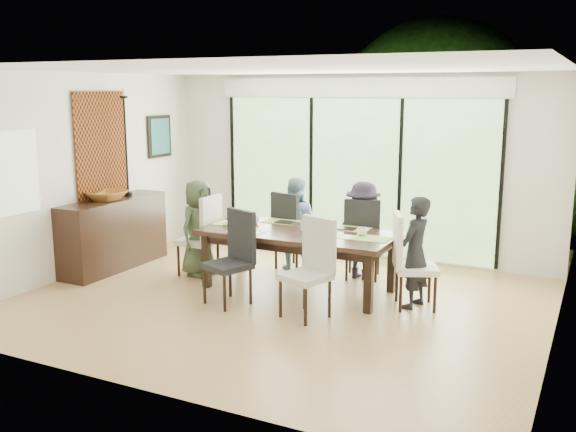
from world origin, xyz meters
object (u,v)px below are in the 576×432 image
at_px(person_far_right, 363,230).
at_px(cup_a, 255,220).
at_px(person_far_left, 295,223).
at_px(cup_c, 362,232).
at_px(chair_left_end, 198,235).
at_px(person_right_end, 415,252).
at_px(chair_far_right, 363,237).
at_px(table_top, 298,233).
at_px(sideboard, 114,234).
at_px(chair_near_left, 227,258).
at_px(laptop, 235,225).
at_px(person_left_end, 199,228).
at_px(vase, 304,226).
at_px(cup_b, 306,230).
at_px(bowl, 107,196).
at_px(chair_right_end, 416,261).
at_px(chair_far_left, 295,230).
at_px(chair_near_right, 305,269).

distance_m(person_far_right, cup_a, 1.43).
relative_size(person_far_left, cup_a, 10.40).
relative_size(person_far_left, cup_c, 10.40).
xyz_separation_m(chair_left_end, person_right_end, (2.98, 0.00, 0.10)).
height_order(chair_far_right, cup_c, chair_far_right).
xyz_separation_m(table_top, chair_left_end, (-1.50, 0.00, -0.17)).
height_order(chair_far_right, cup_a, chair_far_right).
relative_size(person_far_right, sideboard, 0.74).
height_order(chair_near_left, laptop, chair_near_left).
distance_m(person_far_right, cup_c, 0.79).
bearing_deg(cup_a, sideboard, -168.97).
bearing_deg(table_top, person_left_end, 180.00).
height_order(vase, cup_b, vase).
distance_m(cup_a, bowl, 2.12).
relative_size(chair_right_end, chair_far_right, 1.00).
xyz_separation_m(laptop, cup_a, (0.15, 0.25, 0.04)).
bearing_deg(person_right_end, cup_a, -82.85).
bearing_deg(vase, person_right_end, -2.00).
bearing_deg(bowl, person_far_left, 27.18).
height_order(person_right_end, sideboard, person_right_end).
relative_size(sideboard, bowl, 3.36).
distance_m(chair_right_end, person_far_left, 2.12).
height_order(person_left_end, cup_b, person_left_end).
bearing_deg(person_right_end, vase, -80.91).
relative_size(cup_c, bowl, 0.24).
bearing_deg(cup_a, person_far_right, 28.55).
bearing_deg(chair_far_left, person_right_end, 171.12).
relative_size(person_right_end, cup_a, 10.40).
relative_size(person_left_end, cup_b, 12.90).
xyz_separation_m(chair_left_end, person_left_end, (0.02, 0.00, 0.10)).
xyz_separation_m(chair_near_right, bowl, (-3.24, 0.52, 0.49)).
bearing_deg(person_far_right, cup_b, 74.29).
xyz_separation_m(chair_left_end, chair_far_left, (1.05, 0.85, 0.00)).
bearing_deg(chair_left_end, sideboard, -78.84).
height_order(chair_near_left, person_far_left, person_far_left).
height_order(person_left_end, laptop, person_left_end).
height_order(table_top, cup_c, cup_c).
distance_m(chair_far_left, person_left_end, 1.34).
bearing_deg(laptop, chair_far_right, 10.44).
bearing_deg(sideboard, table_top, 5.17).
xyz_separation_m(chair_left_end, cup_a, (0.80, 0.15, 0.25)).
height_order(chair_left_end, person_far_right, person_far_right).
xyz_separation_m(person_right_end, cup_b, (-1.33, -0.10, 0.15)).
relative_size(person_left_end, laptop, 3.91).
bearing_deg(cup_b, table_top, 146.31).
bearing_deg(chair_far_right, person_far_right, 75.86).
height_order(chair_near_left, cup_a, chair_near_left).
xyz_separation_m(table_top, cup_b, (0.15, -0.10, 0.08)).
bearing_deg(cup_c, vase, -176.19).
bearing_deg(bowl, person_far_right, 19.68).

